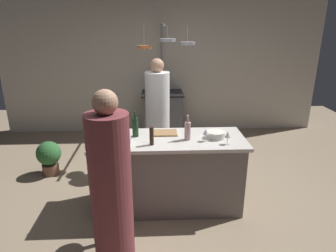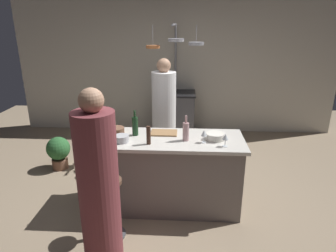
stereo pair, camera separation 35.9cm
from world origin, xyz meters
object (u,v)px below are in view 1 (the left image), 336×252
pepper_mill (152,136)px  mixing_bowl_ceramic (216,135)px  guest_left (112,194)px  wine_glass_near_left_guest (228,135)px  wine_glass_near_right_guest (206,132)px  potted_plant (49,156)px  mixing_bowl_wooden (116,132)px  mixing_bowl_steel (124,140)px  chef (158,120)px  bar_stool_left (118,209)px  wine_bottle_red (135,127)px  stove_range (163,114)px  wine_bottle_rose (188,130)px  cutting_board (164,133)px  wine_bottle_amber (108,136)px

pepper_mill → mixing_bowl_ceramic: bearing=13.1°
guest_left → wine_glass_near_left_guest: guest_left is taller
wine_glass_near_right_guest → mixing_bowl_ceramic: size_ratio=0.69×
potted_plant → mixing_bowl_wooden: bearing=-34.2°
potted_plant → pepper_mill: 2.02m
mixing_bowl_steel → mixing_bowl_wooden: size_ratio=0.86×
chef → pepper_mill: size_ratio=8.12×
bar_stool_left → wine_bottle_red: (0.17, 0.70, 0.64)m
stove_range → wine_bottle_rose: size_ratio=3.01×
pepper_mill → stove_range: bearing=85.7°
bar_stool_left → potted_plant: bearing=128.3°
cutting_board → wine_glass_near_right_guest: size_ratio=2.19×
wine_glass_near_right_guest → mixing_bowl_ceramic: 0.18m
wine_glass_near_right_guest → mixing_bowl_ceramic: wine_glass_near_right_guest is taller
stove_range → wine_bottle_red: 2.47m
wine_bottle_rose → mixing_bowl_ceramic: wine_bottle_rose is taller
bar_stool_left → potted_plant: 1.93m
wine_bottle_red → wine_glass_near_right_guest: 0.83m
bar_stool_left → mixing_bowl_ceramic: mixing_bowl_ceramic is taller
stove_range → wine_bottle_rose: wine_bottle_rose is taller
potted_plant → chef: bearing=5.7°
pepper_mill → wine_bottle_rose: bearing=18.2°
wine_bottle_amber → mixing_bowl_steel: wine_bottle_amber is taller
stove_range → mixing_bowl_steel: bearing=-101.2°
wine_bottle_amber → wine_bottle_red: 0.39m
mixing_bowl_wooden → cutting_board: bearing=2.7°
guest_left → pepper_mill: (0.35, 0.81, 0.21)m
guest_left → wine_bottle_red: 1.11m
wine_glass_near_right_guest → potted_plant: bearing=155.4°
wine_bottle_red → potted_plant: bearing=149.3°
stove_range → wine_glass_near_left_guest: bearing=-76.3°
guest_left → potted_plant: size_ratio=3.28×
chef → wine_bottle_red: chef is taller
cutting_board → wine_bottle_red: wine_bottle_red is taller
cutting_board → bar_stool_left: bearing=-123.0°
cutting_board → wine_bottle_amber: wine_bottle_amber is taller
chef → potted_plant: chef is taller
mixing_bowl_steel → mixing_bowl_ceramic: (1.07, 0.13, 0.00)m
stove_range → potted_plant: 2.35m
chef → cutting_board: bearing=-85.9°
stove_range → wine_glass_near_left_guest: (0.65, -2.66, 0.56)m
potted_plant → mixing_bowl_steel: bearing=-39.8°
stove_range → wine_bottle_red: wine_bottle_red is taller
mixing_bowl_steel → wine_glass_near_left_guest: bearing=-3.1°
potted_plant → wine_bottle_rose: size_ratio=1.76×
guest_left → potted_plant: (-1.21, 1.89, -0.49)m
pepper_mill → mixing_bowl_ceramic: size_ratio=1.00×
guest_left → cutting_board: 1.26m
wine_bottle_amber → wine_bottle_red: size_ratio=0.99×
guest_left → wine_bottle_rose: (0.76, 0.95, 0.22)m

